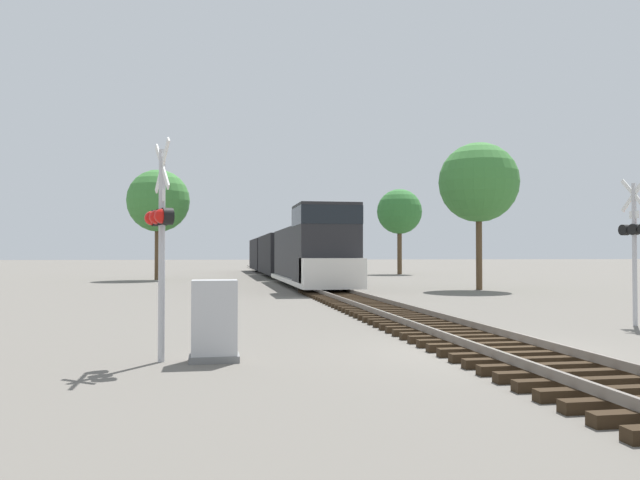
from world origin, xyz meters
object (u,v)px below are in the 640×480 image
Objects in this scene: crossing_signal_far at (635,236)px; tree_deep_background at (399,212)px; tree_far_right at (479,183)px; crossing_signal_near at (160,227)px; freight_train at (283,255)px; tree_mid_background at (158,201)px; relay_cabinet at (214,321)px.

tree_deep_background reaches higher than crossing_signal_far.
tree_deep_background is (3.32, 25.62, 0.15)m from tree_far_right.
tree_far_right reaches higher than crossing_signal_near.
freight_train is at bearing 116.13° from tree_far_right.
crossing_signal_far is 36.23m from tree_mid_background.
relay_cabinet is at bearing 64.96° from crossing_signal_near.
tree_deep_background reaches higher than tree_far_right.
tree_mid_background is (-15.39, 32.61, 3.45)m from crossing_signal_far.
crossing_signal_far is 0.50× the size of tree_far_right.
crossing_signal_far is at bearing -98.39° from tree_deep_background.
crossing_signal_near is 49.62m from tree_deep_background.
crossing_signal_far reaches higher than relay_cabinet.
freight_train is 11.38× the size of crossing_signal_near.
tree_deep_background is (18.44, 45.93, 3.54)m from crossing_signal_near.
relay_cabinet is 36.96m from tree_mid_background.
crossing_signal_far is 17.24m from tree_far_right.
tree_mid_background reaches higher than freight_train.
tree_mid_background reaches higher than crossing_signal_far.
tree_far_right is at bearing 55.26° from relay_cabinet.
tree_mid_background reaches higher than crossing_signal_near.
crossing_signal_near is 12.74m from crossing_signal_far.
tree_far_right reaches higher than crossing_signal_far.
relay_cabinet is 49.51m from tree_deep_background.
tree_deep_background is (21.63, 9.67, 0.09)m from tree_mid_background.
relay_cabinet is at bearing 101.91° from crossing_signal_far.
tree_mid_background is at bearing 138.92° from tree_far_right.
tree_mid_background is at bearing -155.92° from tree_deep_background.
crossing_signal_far is at bearing -99.92° from tree_far_right.
freight_train reaches higher than crossing_signal_far.
crossing_signal_near is at bearing 174.34° from relay_cabinet.
freight_train is at bearing -146.77° from tree_deep_background.
tree_mid_background is (-18.30, 15.95, 0.07)m from tree_far_right.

